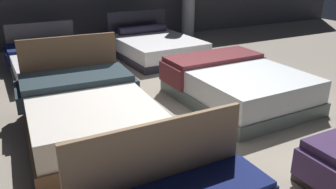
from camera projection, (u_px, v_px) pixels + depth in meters
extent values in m
cube|color=gray|center=(175.00, 119.00, 4.72)|extent=(18.00, 18.00, 0.02)
cube|color=#947453|center=(159.00, 180.00, 2.58)|extent=(1.41, 0.05, 0.98)
cube|color=navy|center=(256.00, 182.00, 2.74)|extent=(0.05, 0.43, 0.18)
cube|color=#432E54|center=(325.00, 178.00, 3.00)|extent=(0.08, 0.67, 0.27)
cube|color=brown|center=(89.00, 128.00, 4.20)|extent=(1.52, 2.09, 0.22)
cube|color=silver|center=(88.00, 108.00, 4.11)|extent=(1.46, 2.03, 0.30)
cube|color=brown|center=(71.00, 73.00, 4.90)|extent=(1.34, 0.10, 1.06)
cube|color=#27353C|center=(76.00, 78.00, 4.56)|extent=(1.44, 0.78, 0.09)
cube|color=#27353C|center=(19.00, 97.00, 4.33)|extent=(0.12, 0.72, 0.21)
cube|color=#27353C|center=(129.00, 81.00, 4.90)|extent=(0.12, 0.72, 0.21)
cube|color=#4E5B59|center=(237.00, 96.00, 5.23)|extent=(1.62, 2.07, 0.19)
cube|color=silver|center=(239.00, 80.00, 5.13)|extent=(1.56, 2.01, 0.32)
cube|color=brown|center=(214.00, 57.00, 5.60)|extent=(1.58, 0.70, 0.07)
cube|color=brown|center=(171.00, 75.00, 5.31)|extent=(0.08, 0.67, 0.31)
cube|color=brown|center=(250.00, 62.00, 6.02)|extent=(0.08, 0.67, 0.31)
cube|color=#504E52|center=(53.00, 69.00, 6.59)|extent=(1.50, 2.09, 0.15)
cube|color=silver|center=(52.00, 59.00, 6.52)|extent=(1.44, 2.03, 0.23)
cube|color=#504E52|center=(42.00, 41.00, 7.32)|extent=(1.39, 0.06, 0.81)
cube|color=#131E4E|center=(45.00, 45.00, 6.98)|extent=(1.47, 0.78, 0.06)
cube|color=#131E4E|center=(7.00, 57.00, 6.71)|extent=(0.07, 0.76, 0.22)
cube|color=#131E4E|center=(81.00, 48.00, 7.36)|extent=(0.07, 0.76, 0.22)
cube|color=black|center=(157.00, 55.00, 7.59)|extent=(1.68, 2.06, 0.14)
cube|color=white|center=(157.00, 45.00, 7.51)|extent=(1.62, 2.00, 0.29)
cube|color=black|center=(138.00, 30.00, 8.26)|extent=(1.51, 0.10, 0.92)
cylinder|color=#39324A|center=(143.00, 29.00, 8.01)|extent=(1.20, 0.23, 0.18)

